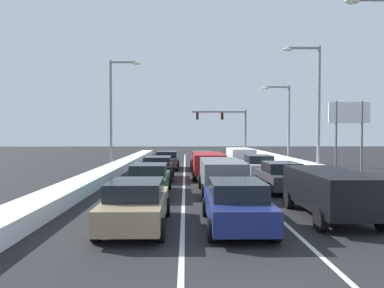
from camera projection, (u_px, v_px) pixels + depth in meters
The scene contains 22 objects.
ground_plane at pixel (211, 181), 22.68m from camera, with size 120.00×120.00×0.00m, color black.
lane_stripe_between_right_lane_and_center_lane at pixel (229, 173), 27.09m from camera, with size 0.14×48.14×0.01m, color silver.
lane_stripe_between_center_lane_and_left_lane at pixel (184, 173), 27.03m from camera, with size 0.14×48.14×0.01m, color silver.
snow_bank_right_shoulder at pixel (299, 167), 27.17m from camera, with size 1.74×48.14×0.87m, color silver.
snow_bank_left_shoulder at pixel (114, 169), 26.92m from camera, with size 1.51×48.14×0.62m, color silver.
suv_black_right_lane_nearest at pixel (330, 190), 12.58m from camera, with size 2.16×4.90×1.67m.
sedan_charcoal_right_lane_second at pixel (281, 176), 18.55m from camera, with size 2.00×4.50×1.51m.
sedan_silver_right_lane_third at pixel (258, 166), 24.64m from camera, with size 2.00×4.50×1.51m.
suv_white_right_lane_fourth at pixel (240, 156), 31.67m from camera, with size 2.16×4.90×1.67m.
sedan_navy_center_lane_nearest at pixel (236, 204), 11.35m from camera, with size 2.00×4.50×1.51m.
suv_gray_center_lane_second at pixel (222, 173), 17.67m from camera, with size 2.16×4.90×1.67m.
suv_red_center_lane_third at pixel (208, 163), 23.92m from camera, with size 2.16×4.90×1.67m.
sedan_maroon_center_lane_fourth at pixel (202, 160), 30.10m from camera, with size 2.00×4.50×1.51m.
sedan_tan_left_lane_nearest at pixel (136, 204), 11.36m from camera, with size 2.00×4.50×1.51m.
sedan_green_left_lane_second at pixel (149, 179), 17.49m from camera, with size 2.00×4.50×1.51m.
sedan_black_left_lane_third at pixel (158, 168), 23.16m from camera, with size 2.00×4.50×1.51m.
sedan_charcoal_left_lane_fourth at pixel (167, 160), 30.07m from camera, with size 2.00×4.50×1.51m.
traffic_light_gantry at pixel (228, 123), 48.86m from camera, with size 7.54×0.47×6.20m.
street_lamp_right_mid at pixel (314, 100), 24.84m from camera, with size 2.66×0.36×9.07m.
street_lamp_right_far at pixel (285, 117), 33.62m from camera, with size 2.66×0.36×7.51m.
street_lamp_left_mid at pixel (115, 105), 30.29m from camera, with size 2.66×0.36×9.18m.
roadside_sign_right at pixel (349, 120), 27.40m from camera, with size 3.20×0.16×5.50m.
Camera 1 is at (-1.60, -5.08, 3.00)m, focal length 33.42 mm.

